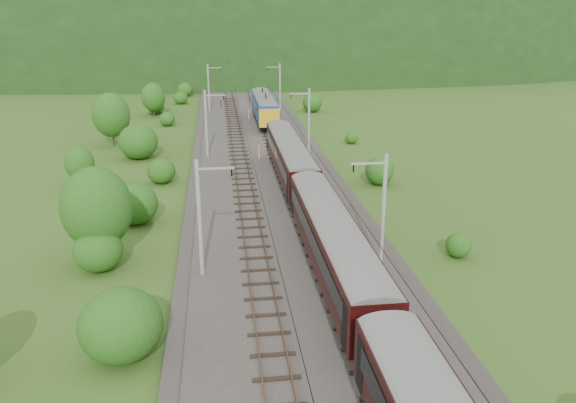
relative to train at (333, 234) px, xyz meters
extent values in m
plane|color=#365119|center=(-2.40, 1.68, -3.47)|extent=(600.00, 600.00, 0.00)
cube|color=#38332D|center=(-2.40, 11.68, -3.32)|extent=(14.00, 220.00, 0.30)
cube|color=brown|center=(-5.52, 11.68, -2.97)|extent=(0.08, 220.00, 0.15)
cube|color=brown|center=(-4.08, 11.68, -2.97)|extent=(0.08, 220.00, 0.15)
cube|color=black|center=(-4.80, 11.68, -3.11)|extent=(2.40, 220.00, 0.12)
cube|color=brown|center=(-0.72, 11.68, -2.97)|extent=(0.08, 220.00, 0.15)
cube|color=brown|center=(0.72, 11.68, -2.97)|extent=(0.08, 220.00, 0.15)
cube|color=black|center=(0.00, 11.68, -3.11)|extent=(2.40, 220.00, 0.12)
cylinder|color=gray|center=(-8.60, 1.68, 0.83)|extent=(0.28, 0.28, 8.00)
cube|color=gray|center=(-7.40, 1.68, 4.23)|extent=(2.40, 0.12, 0.12)
cylinder|color=black|center=(-6.40, 1.68, 3.93)|extent=(0.10, 0.10, 0.50)
cylinder|color=gray|center=(-8.60, 33.68, 0.83)|extent=(0.28, 0.28, 8.00)
cube|color=gray|center=(-7.40, 33.68, 4.23)|extent=(2.40, 0.12, 0.12)
cylinder|color=black|center=(-6.40, 33.68, 3.93)|extent=(0.10, 0.10, 0.50)
cylinder|color=gray|center=(-8.60, 65.68, 0.83)|extent=(0.28, 0.28, 8.00)
cube|color=gray|center=(-7.40, 65.68, 4.23)|extent=(2.40, 0.12, 0.12)
cylinder|color=black|center=(-6.40, 65.68, 3.93)|extent=(0.10, 0.10, 0.50)
cylinder|color=gray|center=(-8.60, 97.68, 0.83)|extent=(0.28, 0.28, 8.00)
cube|color=gray|center=(-7.40, 97.68, 4.23)|extent=(2.40, 0.12, 0.12)
cylinder|color=black|center=(-6.40, 97.68, 3.93)|extent=(0.10, 0.10, 0.50)
cylinder|color=gray|center=(-8.60, 129.68, 0.83)|extent=(0.28, 0.28, 8.00)
cube|color=gray|center=(-7.40, 129.68, 4.23)|extent=(2.40, 0.12, 0.12)
cylinder|color=black|center=(-6.40, 129.68, 3.93)|extent=(0.10, 0.10, 0.50)
cylinder|color=gray|center=(3.80, 1.68, 0.83)|extent=(0.28, 0.28, 8.00)
cube|color=gray|center=(2.60, 1.68, 4.23)|extent=(2.40, 0.12, 0.12)
cylinder|color=black|center=(1.60, 1.68, 3.93)|extent=(0.10, 0.10, 0.50)
cylinder|color=gray|center=(3.80, 33.68, 0.83)|extent=(0.28, 0.28, 8.00)
cube|color=gray|center=(2.60, 33.68, 4.23)|extent=(2.40, 0.12, 0.12)
cylinder|color=black|center=(1.60, 33.68, 3.93)|extent=(0.10, 0.10, 0.50)
cylinder|color=gray|center=(3.80, 65.68, 0.83)|extent=(0.28, 0.28, 8.00)
cube|color=gray|center=(2.60, 65.68, 4.23)|extent=(2.40, 0.12, 0.12)
cylinder|color=black|center=(1.60, 65.68, 3.93)|extent=(0.10, 0.10, 0.50)
cylinder|color=gray|center=(3.80, 97.68, 0.83)|extent=(0.28, 0.28, 8.00)
cube|color=gray|center=(2.60, 97.68, 4.23)|extent=(2.40, 0.12, 0.12)
cylinder|color=black|center=(1.60, 97.68, 3.93)|extent=(0.10, 0.10, 0.50)
cylinder|color=gray|center=(3.80, 129.68, 0.83)|extent=(0.28, 0.28, 8.00)
cube|color=gray|center=(2.60, 129.68, 4.23)|extent=(2.40, 0.12, 0.12)
cylinder|color=black|center=(1.60, 129.68, 3.93)|extent=(0.10, 0.10, 0.50)
cylinder|color=black|center=(-4.80, 11.68, 3.63)|extent=(0.03, 198.00, 0.03)
cylinder|color=black|center=(0.00, 11.68, 3.63)|extent=(0.03, 198.00, 0.03)
ellipsoid|color=#153311|center=(-2.40, 261.68, -3.47)|extent=(504.00, 360.00, 244.00)
ellipsoid|color=#153311|center=(-122.40, 301.68, -3.47)|extent=(336.00, 280.00, 132.00)
cube|color=black|center=(0.00, -0.09, -0.56)|extent=(2.83, 21.46, 2.93)
cylinder|color=gray|center=(0.00, -0.09, 0.76)|extent=(2.83, 21.35, 2.83)
cube|color=black|center=(-1.43, -0.09, -0.20)|extent=(0.05, 18.88, 1.12)
cube|color=black|center=(1.43, -0.09, -0.20)|extent=(0.05, 18.88, 1.12)
cube|color=black|center=(0.00, -7.61, -2.46)|extent=(2.15, 3.12, 0.88)
cube|color=black|center=(0.00, 7.42, -2.46)|extent=(2.15, 3.12, 0.88)
cube|color=black|center=(0.00, 22.42, -0.56)|extent=(2.83, 21.46, 2.93)
cylinder|color=gray|center=(0.00, 22.42, 0.76)|extent=(2.83, 21.35, 2.83)
cube|color=black|center=(-1.43, 22.42, -0.20)|extent=(0.05, 18.88, 1.12)
cube|color=black|center=(1.43, 22.42, -0.20)|extent=(0.05, 18.88, 1.12)
cube|color=black|center=(0.00, 14.91, -2.46)|extent=(2.15, 3.12, 0.88)
cube|color=black|center=(0.00, 29.93, -2.46)|extent=(2.15, 3.12, 0.88)
cube|color=#13449C|center=(0.00, 53.72, -0.56)|extent=(2.83, 17.56, 2.93)
cylinder|color=gray|center=(0.00, 53.72, 0.76)|extent=(2.83, 17.47, 2.83)
cube|color=black|center=(-1.43, 53.72, -0.20)|extent=(0.05, 15.45, 1.12)
cube|color=black|center=(1.43, 53.72, -0.20)|extent=(0.05, 15.45, 1.12)
cube|color=black|center=(0.00, 47.57, -2.46)|extent=(2.15, 3.12, 0.88)
cube|color=black|center=(0.00, 59.86, -2.46)|extent=(2.15, 3.12, 0.88)
cube|color=gold|center=(0.00, 62.29, -0.75)|extent=(2.89, 0.50, 2.63)
cube|color=gold|center=(0.00, 45.14, -0.75)|extent=(2.89, 0.50, 2.63)
cube|color=black|center=(0.00, 56.72, 1.44)|extent=(0.08, 1.60, 0.88)
cylinder|color=red|center=(-2.45, 32.06, -2.36)|extent=(0.17, 0.17, 1.62)
cylinder|color=red|center=(-2.18, 57.60, -2.41)|extent=(0.16, 0.16, 1.50)
cylinder|color=black|center=(-6.58, 68.21, -2.30)|extent=(0.12, 0.12, 1.73)
sphere|color=red|center=(-6.58, 68.21, -1.39)|extent=(0.21, 0.21, 0.21)
ellipsoid|color=#1B5416|center=(-12.51, -7.09, -1.52)|extent=(4.33, 4.33, 3.90)
ellipsoid|color=#1B5416|center=(-15.75, 3.80, -1.94)|extent=(3.40, 3.40, 3.06)
ellipsoid|color=#1B5416|center=(-14.41, 12.72, -1.71)|extent=(3.90, 3.90, 3.51)
ellipsoid|color=#1B5416|center=(-13.24, 24.29, -2.15)|extent=(2.92, 2.92, 2.63)
ellipsoid|color=#1B5416|center=(-16.86, 34.94, -1.35)|extent=(4.70, 4.70, 4.23)
ellipsoid|color=#1B5416|center=(-17.58, 45.10, -2.40)|extent=(2.37, 2.37, 2.13)
ellipsoid|color=#1B5416|center=(-15.03, 54.89, -2.39)|extent=(2.39, 2.39, 2.15)
ellipsoid|color=#1B5416|center=(-17.77, 65.78, -2.13)|extent=(2.96, 2.96, 2.66)
ellipsoid|color=#1B5416|center=(-14.10, 75.82, -2.27)|extent=(2.65, 2.65, 2.39)
ellipsoid|color=#1B5416|center=(-13.78, 85.54, -2.04)|extent=(3.17, 3.17, 2.85)
ellipsoid|color=#1B5416|center=(-13.97, 96.45, -1.93)|extent=(3.42, 3.42, 3.08)
cylinder|color=black|center=(-15.86, 5.28, -1.54)|extent=(0.24, 0.24, 3.84)
ellipsoid|color=#1B5416|center=(-15.86, 5.28, 0.65)|extent=(4.94, 4.94, 5.93)
cylinder|color=black|center=(-21.31, 24.18, -2.33)|extent=(0.24, 0.24, 2.27)
ellipsoid|color=#1B5416|center=(-21.31, 24.18, -1.04)|extent=(2.92, 2.92, 3.50)
cylinder|color=black|center=(-21.12, 42.57, -1.57)|extent=(0.24, 0.24, 3.80)
ellipsoid|color=#1B5416|center=(-21.12, 42.57, 0.60)|extent=(4.88, 4.88, 5.86)
cylinder|color=black|center=(-17.83, 63.21, -1.93)|extent=(0.24, 0.24, 3.07)
ellipsoid|color=#1B5416|center=(-17.83, 63.21, -0.18)|extent=(3.95, 3.95, 4.74)
ellipsoid|color=#1B5416|center=(10.01, 2.85, -2.63)|extent=(1.87, 1.87, 1.68)
ellipsoid|color=#1B5416|center=(9.20, 21.02, -2.13)|extent=(2.97, 2.97, 2.67)
ellipsoid|color=#1B5416|center=(10.64, 39.55, -2.68)|extent=(1.74, 1.74, 1.57)
ellipsoid|color=#1B5416|center=(9.33, 64.18, -1.96)|extent=(3.35, 3.35, 3.02)
camera|label=1|loc=(-7.09, -33.12, 13.94)|focal=35.00mm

